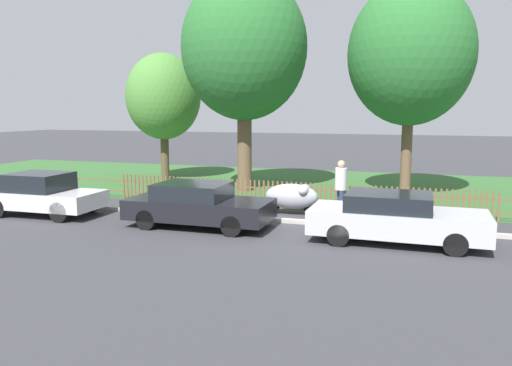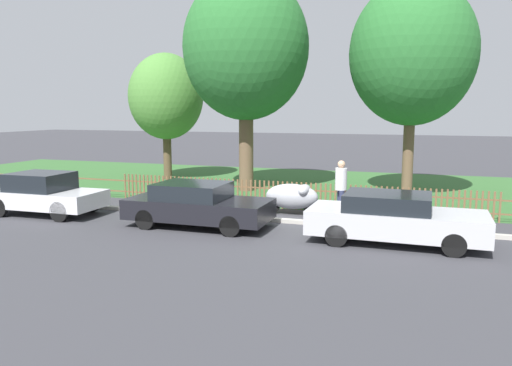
{
  "view_description": "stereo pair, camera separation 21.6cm",
  "coord_description": "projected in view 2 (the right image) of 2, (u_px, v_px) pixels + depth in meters",
  "views": [
    {
      "loc": [
        4.3,
        -14.64,
        3.47
      ],
      "look_at": [
        -0.76,
        0.77,
        1.1
      ],
      "focal_mm": 35.0,
      "sensor_mm": 36.0,
      "label": 1
    },
    {
      "loc": [
        4.51,
        -14.57,
        3.47
      ],
      "look_at": [
        -0.76,
        0.77,
        1.1
      ],
      "focal_mm": 35.0,
      "sensor_mm": 36.0,
      "label": 2
    }
  ],
  "objects": [
    {
      "name": "ground_plane",
      "position": [
        271.0,
        222.0,
        15.59
      ],
      "size": [
        120.0,
        120.0,
        0.0
      ],
      "primitive_type": "plane",
      "color": "#38383D"
    },
    {
      "name": "tree_behind_motorcycle",
      "position": [
        246.0,
        48.0,
        20.92
      ],
      "size": [
        5.29,
        5.29,
        9.13
      ],
      "color": "brown",
      "rests_on": "ground"
    },
    {
      "name": "parked_car_silver_hatchback",
      "position": [
        44.0,
        193.0,
        16.69
      ],
      "size": [
        3.86,
        1.87,
        1.41
      ],
      "rotation": [
        0.0,
        0.0,
        0.02
      ],
      "color": "silver",
      "rests_on": "ground"
    },
    {
      "name": "park_fence",
      "position": [
        290.0,
        195.0,
        17.6
      ],
      "size": [
        43.1,
        0.05,
        0.98
      ],
      "color": "brown",
      "rests_on": "ground"
    },
    {
      "name": "kerb_stone",
      "position": [
        272.0,
        220.0,
        15.67
      ],
      "size": [
        43.1,
        0.2,
        0.12
      ],
      "primitive_type": "cube",
      "color": "#B2ADA3",
      "rests_on": "ground"
    },
    {
      "name": "parked_car_black_saloon",
      "position": [
        197.0,
        204.0,
        14.95
      ],
      "size": [
        4.32,
        1.9,
        1.32
      ],
      "rotation": [
        0.0,
        0.0,
        0.01
      ],
      "color": "black",
      "rests_on": "ground"
    },
    {
      "name": "parked_car_navy_estate",
      "position": [
        394.0,
        218.0,
        13.05
      ],
      "size": [
        4.54,
        1.86,
        1.32
      ],
      "rotation": [
        0.0,
        0.0,
        -0.01
      ],
      "color": "#BCBCC1",
      "rests_on": "ground"
    },
    {
      "name": "pedestrian_near_fence",
      "position": [
        341.0,
        185.0,
        16.2
      ],
      "size": [
        0.5,
        0.5,
        1.87
      ],
      "rotation": [
        0.0,
        0.0,
        5.12
      ],
      "color": "#2D3351",
      "rests_on": "ground"
    },
    {
      "name": "tree_mid_park",
      "position": [
        412.0,
        54.0,
        19.27
      ],
      "size": [
        4.85,
        4.85,
        8.44
      ],
      "color": "brown",
      "rests_on": "ground"
    },
    {
      "name": "tree_nearest_kerb",
      "position": [
        166.0,
        97.0,
        24.78
      ],
      "size": [
        3.7,
        3.7,
        6.28
      ],
      "color": "brown",
      "rests_on": "ground"
    },
    {
      "name": "grass_strip",
      "position": [
        323.0,
        186.0,
        23.16
      ],
      "size": [
        43.1,
        11.77,
        0.01
      ],
      "primitive_type": "cube",
      "color": "#33602D",
      "rests_on": "ground"
    },
    {
      "name": "covered_motorcycle",
      "position": [
        293.0,
        196.0,
        16.63
      ],
      "size": [
        1.88,
        0.83,
        1.04
      ],
      "rotation": [
        0.0,
        0.0,
        0.03
      ],
      "color": "black",
      "rests_on": "ground"
    }
  ]
}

